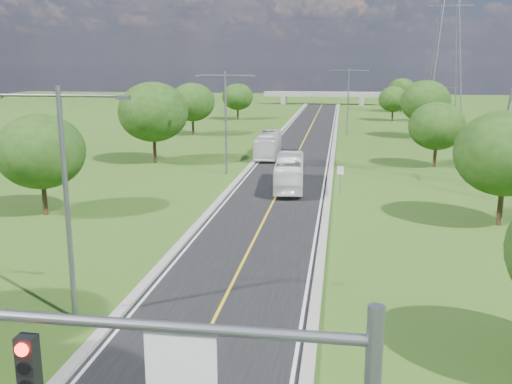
% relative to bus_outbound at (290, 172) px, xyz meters
% --- Properties ---
extents(ground, '(260.00, 260.00, 0.00)m').
position_rel_bus_outbound_xyz_m(ground, '(-0.80, 20.68, -1.45)').
color(ground, '#2E4D15').
rests_on(ground, ground).
extents(road, '(8.00, 150.00, 0.06)m').
position_rel_bus_outbound_xyz_m(road, '(-0.80, 26.68, -1.42)').
color(road, black).
rests_on(road, ground).
extents(curb_left, '(0.50, 150.00, 0.22)m').
position_rel_bus_outbound_xyz_m(curb_left, '(-5.05, 26.68, -1.34)').
color(curb_left, gray).
rests_on(curb_left, ground).
extents(curb_right, '(0.50, 150.00, 0.22)m').
position_rel_bus_outbound_xyz_m(curb_right, '(3.45, 26.68, -1.34)').
color(curb_right, gray).
rests_on(curb_right, ground).
extents(speed_limit_sign, '(0.55, 0.09, 2.40)m').
position_rel_bus_outbound_xyz_m(speed_limit_sign, '(4.40, -1.33, 0.15)').
color(speed_limit_sign, slate).
rests_on(speed_limit_sign, ground).
extents(overpass, '(30.00, 3.00, 3.20)m').
position_rel_bus_outbound_xyz_m(overpass, '(-0.80, 100.68, 0.96)').
color(overpass, gray).
rests_on(overpass, ground).
extents(streetlight_near_left, '(5.90, 0.25, 10.00)m').
position_rel_bus_outbound_xyz_m(streetlight_near_left, '(-6.80, -27.32, 4.49)').
color(streetlight_near_left, slate).
rests_on(streetlight_near_left, ground).
extents(streetlight_mid_left, '(5.90, 0.25, 10.00)m').
position_rel_bus_outbound_xyz_m(streetlight_mid_left, '(-6.80, 5.68, 4.49)').
color(streetlight_mid_left, slate).
rests_on(streetlight_mid_left, ground).
extents(streetlight_far_right, '(5.90, 0.25, 10.00)m').
position_rel_bus_outbound_xyz_m(streetlight_far_right, '(5.20, 38.68, 4.49)').
color(streetlight_far_right, slate).
rests_on(streetlight_far_right, ground).
extents(power_tower_far, '(9.00, 6.40, 28.00)m').
position_rel_bus_outbound_xyz_m(power_tower_far, '(25.20, 75.68, 12.55)').
color(power_tower_far, slate).
rests_on(power_tower_far, ground).
extents(tree_lb, '(6.30, 6.30, 7.33)m').
position_rel_bus_outbound_xyz_m(tree_lb, '(-16.80, -11.32, 3.19)').
color(tree_lb, black).
rests_on(tree_lb, ground).
extents(tree_lc, '(7.56, 7.56, 8.79)m').
position_rel_bus_outbound_xyz_m(tree_lc, '(-15.80, 10.68, 4.12)').
color(tree_lc, black).
rests_on(tree_lc, ground).
extents(tree_ld, '(6.72, 6.72, 7.82)m').
position_rel_bus_outbound_xyz_m(tree_ld, '(-17.80, 34.68, 3.50)').
color(tree_ld, black).
rests_on(tree_ld, ground).
extents(tree_le, '(5.88, 5.88, 6.84)m').
position_rel_bus_outbound_xyz_m(tree_le, '(-15.30, 58.68, 2.88)').
color(tree_le, black).
rests_on(tree_le, ground).
extents(tree_rb, '(6.72, 6.72, 7.82)m').
position_rel_bus_outbound_xyz_m(tree_rb, '(15.20, -9.32, 3.50)').
color(tree_rb, black).
rests_on(tree_rb, ground).
extents(tree_rc, '(5.88, 5.88, 6.84)m').
position_rel_bus_outbound_xyz_m(tree_rc, '(14.20, 12.68, 2.88)').
color(tree_rc, black).
rests_on(tree_rc, ground).
extents(tree_rd, '(7.14, 7.14, 8.30)m').
position_rel_bus_outbound_xyz_m(tree_rd, '(16.20, 36.68, 3.81)').
color(tree_rd, black).
rests_on(tree_rd, ground).
extents(tree_re, '(5.46, 5.46, 6.35)m').
position_rel_bus_outbound_xyz_m(tree_re, '(13.70, 60.68, 2.57)').
color(tree_re, black).
rests_on(tree_re, ground).
extents(tree_rf, '(6.30, 6.30, 7.33)m').
position_rel_bus_outbound_xyz_m(tree_rf, '(17.20, 80.68, 3.19)').
color(tree_rf, black).
rests_on(tree_rf, ground).
extents(bus_outbound, '(2.98, 10.13, 2.79)m').
position_rel_bus_outbound_xyz_m(bus_outbound, '(0.00, 0.00, 0.00)').
color(bus_outbound, white).
rests_on(bus_outbound, road).
extents(bus_inbound, '(2.68, 10.08, 2.79)m').
position_rel_bus_outbound_xyz_m(bus_inbound, '(-4.00, 16.33, 0.00)').
color(bus_inbound, white).
rests_on(bus_inbound, road).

